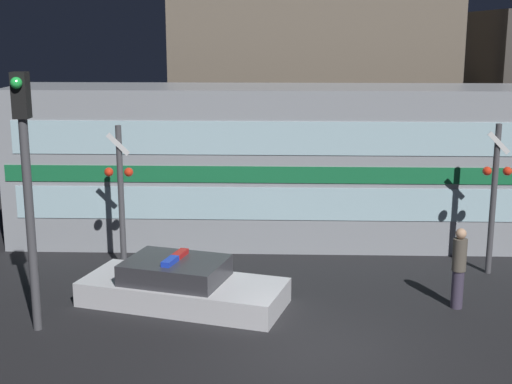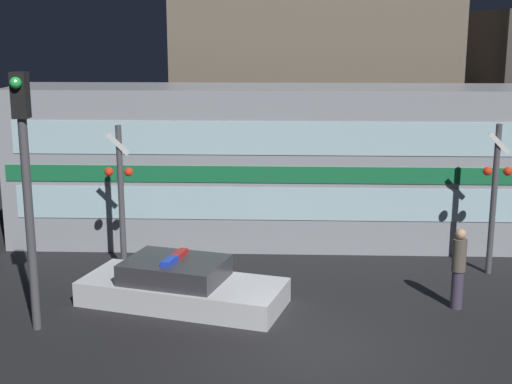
# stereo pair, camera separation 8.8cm
# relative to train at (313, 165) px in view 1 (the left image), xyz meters

# --- Properties ---
(ground_plane) EXTENTS (120.00, 120.00, 0.00)m
(ground_plane) POSITION_rel_train_xyz_m (-0.19, -7.59, -2.27)
(ground_plane) COLOR black
(train) EXTENTS (17.40, 2.92, 4.54)m
(train) POSITION_rel_train_xyz_m (0.00, 0.00, 0.00)
(train) COLOR #999EA5
(train) RESTS_ON ground_plane
(police_car) EXTENTS (4.92, 3.03, 1.15)m
(police_car) POSITION_rel_train_xyz_m (-3.18, -5.16, -1.85)
(police_car) COLOR silver
(police_car) RESTS_ON ground_plane
(pedestrian) EXTENTS (0.31, 0.31, 1.86)m
(pedestrian) POSITION_rel_train_xyz_m (3.04, -5.20, -1.31)
(pedestrian) COLOR #3F384C
(pedestrian) RESTS_ON ground_plane
(crossing_signal_near) EXTENTS (0.72, 0.33, 3.86)m
(crossing_signal_near) POSITION_rel_train_xyz_m (4.42, -2.83, -0.15)
(crossing_signal_near) COLOR #4C4C51
(crossing_signal_near) RESTS_ON ground_plane
(crossing_signal_far) EXTENTS (0.72, 0.33, 3.82)m
(crossing_signal_far) POSITION_rel_train_xyz_m (-4.95, -3.12, -0.17)
(crossing_signal_far) COLOR #4C4C51
(crossing_signal_far) RESTS_ON ground_plane
(traffic_light_corner) EXTENTS (0.30, 0.46, 5.33)m
(traffic_light_corner) POSITION_rel_train_xyz_m (-6.00, -6.69, 1.00)
(traffic_light_corner) COLOR #4C4C51
(traffic_light_corner) RESTS_ON ground_plane
(building_left) EXTENTS (10.21, 6.42, 10.36)m
(building_left) POSITION_rel_train_xyz_m (0.21, 7.69, 2.91)
(building_left) COLOR #726656
(building_left) RESTS_ON ground_plane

